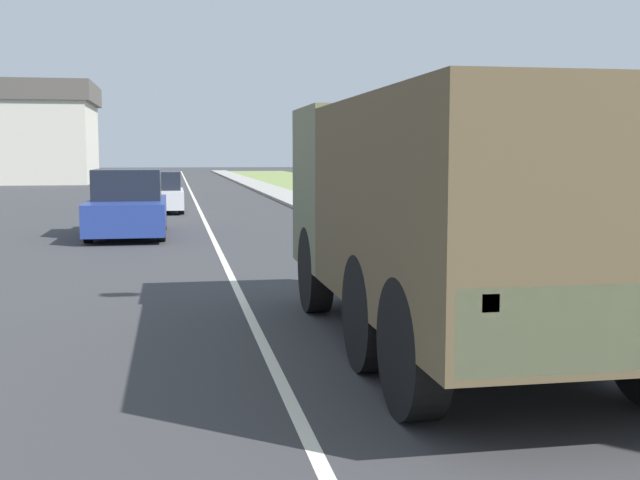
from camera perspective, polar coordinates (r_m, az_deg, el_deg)
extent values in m
plane|color=#38383A|center=(39.03, -8.97, 2.97)|extent=(180.00, 180.00, 0.00)
cube|color=silver|center=(39.03, -8.97, 2.98)|extent=(0.12, 120.00, 0.00)
cube|color=#9E9B93|center=(39.39, -2.40, 3.16)|extent=(1.80, 120.00, 0.12)
cube|color=olive|center=(40.24, 3.82, 3.14)|extent=(7.00, 120.00, 0.02)
cube|color=#606647|center=(10.91, 5.05, 3.78)|extent=(2.41, 1.86, 2.12)
cube|color=brown|center=(7.76, 11.59, 2.46)|extent=(2.41, 4.79, 2.04)
cube|color=#606647|center=(5.75, 20.22, -5.81)|extent=(2.29, 0.10, 0.60)
cube|color=red|center=(5.30, 11.94, -4.36)|extent=(0.12, 0.06, 0.12)
cylinder|color=black|center=(10.68, -0.33, -2.11)|extent=(0.30, 1.14, 1.14)
cylinder|color=black|center=(11.24, 10.32, -1.80)|extent=(0.30, 1.14, 1.14)
cylinder|color=black|center=(6.45, 6.60, -7.65)|extent=(0.30, 1.14, 1.14)
cylinder|color=black|center=(7.80, 3.52, -5.21)|extent=(0.30, 1.14, 1.14)
cylinder|color=black|center=(8.54, 17.43, -4.48)|extent=(0.30, 1.14, 1.14)
cube|color=navy|center=(21.19, -13.49, 1.79)|extent=(1.90, 4.77, 0.77)
cube|color=black|center=(21.24, -13.52, 3.88)|extent=(1.67, 2.15, 0.77)
cylinder|color=black|center=(22.79, -15.40, 1.43)|extent=(0.20, 0.64, 0.64)
cylinder|color=black|center=(22.70, -11.13, 1.52)|extent=(0.20, 0.64, 0.64)
cylinder|color=black|center=(19.76, -16.16, 0.72)|extent=(0.20, 0.64, 0.64)
cylinder|color=black|center=(19.66, -11.23, 0.82)|extent=(0.20, 0.64, 0.64)
cube|color=silver|center=(29.71, -11.35, 2.91)|extent=(1.73, 3.92, 0.63)
cube|color=black|center=(29.76, -11.38, 4.15)|extent=(1.52, 1.76, 0.66)
cylinder|color=black|center=(30.99, -12.73, 2.69)|extent=(0.20, 0.64, 0.64)
cylinder|color=black|center=(30.96, -9.89, 2.75)|extent=(0.20, 0.64, 0.64)
cylinder|color=black|center=(28.49, -12.93, 2.40)|extent=(0.20, 0.64, 0.64)
cylinder|color=black|center=(28.46, -9.85, 2.46)|extent=(0.20, 0.64, 0.64)
cube|color=silver|center=(17.62, 17.87, 1.31)|extent=(1.95, 5.15, 0.92)
cube|color=black|center=(18.90, 15.82, 4.21)|extent=(1.80, 2.16, 0.75)
cube|color=silver|center=(16.64, 19.69, 2.77)|extent=(1.95, 2.99, 0.12)
cylinder|color=black|center=(18.80, 13.10, 0.79)|extent=(0.24, 0.76, 0.76)
cylinder|color=black|center=(19.54, 17.71, 0.85)|extent=(0.24, 0.76, 0.76)
cylinder|color=black|center=(15.75, 18.01, -0.36)|extent=(0.24, 0.76, 0.76)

